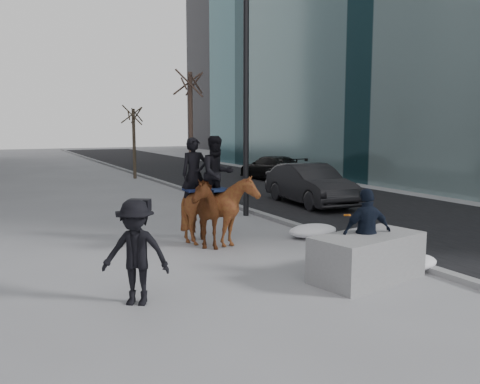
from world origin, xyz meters
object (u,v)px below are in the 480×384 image
planter (367,257)px  mounted_left (197,205)px  mounted_right (219,202)px  car_near (310,184)px

planter → mounted_left: bearing=114.2°
planter → mounted_right: bearing=110.4°
planter → mounted_right: size_ratio=0.82×
car_near → mounted_right: size_ratio=1.71×
planter → car_near: car_near is taller
mounted_right → planter: bearing=-69.6°
planter → mounted_left: (-1.86, 4.14, 0.55)m
planter → mounted_left: 4.57m
mounted_left → mounted_right: mounted_right is taller
car_near → mounted_left: mounted_left is taller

